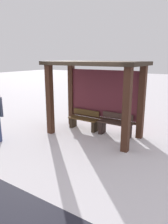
% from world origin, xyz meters
% --- Properties ---
extents(ground_plane, '(60.00, 60.00, 0.00)m').
position_xyz_m(ground_plane, '(0.00, 0.00, 0.00)').
color(ground_plane, silver).
extents(bus_shelter, '(3.21, 1.68, 2.49)m').
position_xyz_m(bus_shelter, '(0.00, 0.17, 1.81)').
color(bus_shelter, '#3E2217').
rests_on(bus_shelter, ground).
extents(bench_left_inside, '(1.17, 0.38, 0.71)m').
position_xyz_m(bench_left_inside, '(-0.63, 0.36, 0.33)').
color(bench_left_inside, '#523A1D').
rests_on(bench_left_inside, ground).
extents(bench_center_inside, '(1.17, 0.41, 0.77)m').
position_xyz_m(bench_center_inside, '(0.63, 0.36, 0.35)').
color(bench_center_inside, '#443028').
rests_on(bench_center_inside, ground).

